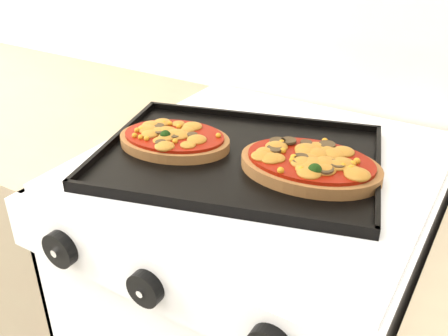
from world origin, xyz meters
The scene contains 6 objects.
control_panel centered at (-0.01, 1.39, 0.85)m, with size 0.60×0.02×0.09m, color white.
knob_left centered at (-0.18, 1.37, 0.85)m, with size 0.06×0.06×0.02m, color black.
knob_center centered at (-0.02, 1.37, 0.85)m, with size 0.05×0.05×0.02m, color black.
baking_tray centered at (-0.04, 1.67, 0.92)m, with size 0.48×0.36×0.02m, color black.
pizza_left centered at (-0.17, 1.64, 0.94)m, with size 0.21×0.15×0.03m, color brown, non-canonical shape.
pizza_right centered at (0.09, 1.68, 0.94)m, with size 0.24×0.16×0.03m, color brown, non-canonical shape.
Camera 1 is at (0.34, 0.98, 1.33)m, focal length 40.00 mm.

